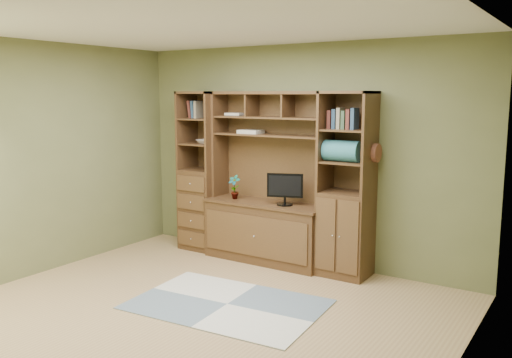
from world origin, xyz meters
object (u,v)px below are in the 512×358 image
Objects in this scene: right_tower at (346,185)px; left_tower at (202,171)px; center_hutch at (266,178)px; monitor at (285,183)px.

left_tower is at bearing 180.00° from right_tower.
center_hutch is 3.97× the size of monitor.
monitor is at bearing -3.33° from left_tower.
center_hutch reaches higher than monitor.
monitor is at bearing -174.18° from right_tower.
center_hutch is 1.03m from right_tower.
left_tower is at bearing 177.71° from center_hutch.
right_tower is at bearing 0.00° from left_tower.
center_hutch is 1.00× the size of left_tower.
center_hutch and left_tower have the same top height.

